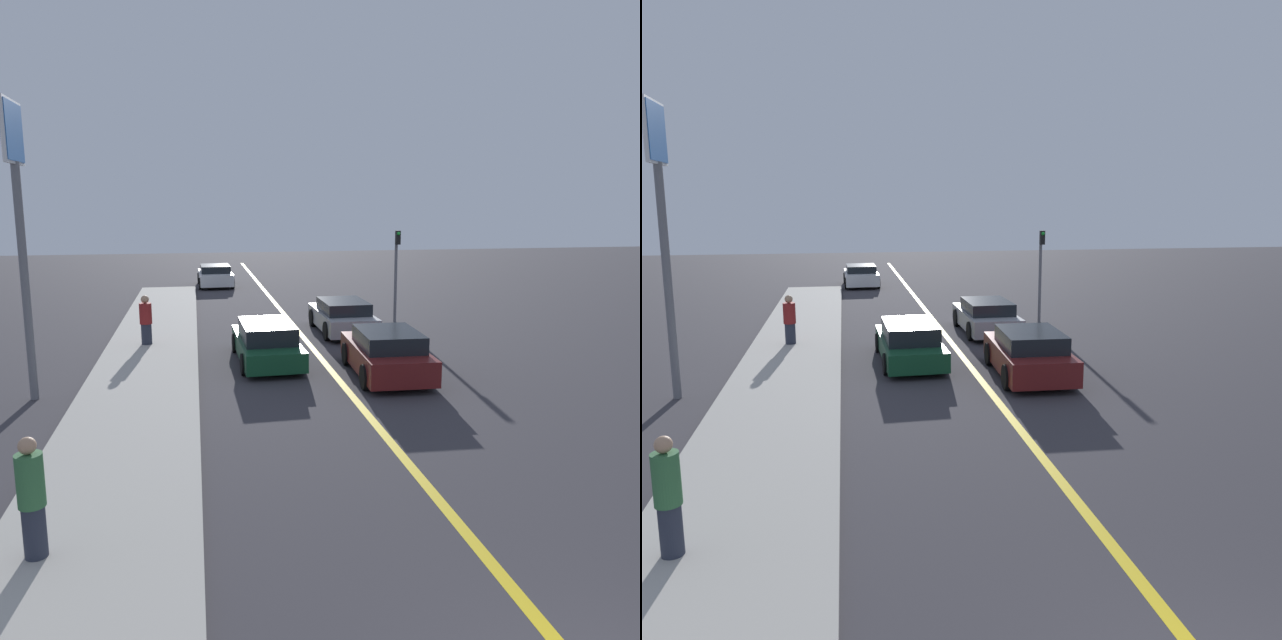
# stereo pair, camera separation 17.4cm
# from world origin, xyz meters

# --- Properties ---
(road_center_line) EXTENTS (0.20, 60.00, 0.01)m
(road_center_line) POSITION_xyz_m (0.00, 18.00, 0.00)
(road_center_line) COLOR gold
(road_center_line) RESTS_ON ground_plane
(sidewalk_left) EXTENTS (2.95, 32.48, 0.15)m
(sidewalk_left) POSITION_xyz_m (-5.26, 16.24, 0.07)
(sidewalk_left) COLOR #ADA89E
(sidewalk_left) RESTS_ON ground_plane
(car_near_right_lane) EXTENTS (2.11, 4.27, 1.33)m
(car_near_right_lane) POSITION_xyz_m (1.41, 12.65, 0.65)
(car_near_right_lane) COLOR maroon
(car_near_right_lane) RESTS_ON ground_plane
(car_ahead_center) EXTENTS (1.93, 4.61, 1.26)m
(car_ahead_center) POSITION_xyz_m (-1.71, 14.87, 0.61)
(car_ahead_center) COLOR #144728
(car_ahead_center) RESTS_ON ground_plane
(car_far_distant) EXTENTS (1.95, 4.40, 1.24)m
(car_far_distant) POSITION_xyz_m (1.60, 18.80, 0.61)
(car_far_distant) COLOR #9E9EA3
(car_far_distant) RESTS_ON ground_plane
(car_parked_left_lot) EXTENTS (2.08, 4.33, 1.26)m
(car_parked_left_lot) POSITION_xyz_m (-2.63, 33.50, 0.62)
(car_parked_left_lot) COLOR silver
(car_parked_left_lot) RESTS_ON ground_plane
(pedestrian_near_curb) EXTENTS (0.35, 0.35, 1.66)m
(pedestrian_near_curb) POSITION_xyz_m (-5.96, 4.51, 0.98)
(pedestrian_near_curb) COLOR #282D3D
(pedestrian_near_curb) RESTS_ON sidewalk_left
(pedestrian_mid_group) EXTENTS (0.41, 0.41, 1.65)m
(pedestrian_mid_group) POSITION_xyz_m (-5.44, 17.48, 0.96)
(pedestrian_mid_group) COLOR #282D3D
(pedestrian_mid_group) RESTS_ON sidewalk_left
(traffic_light) EXTENTS (0.18, 0.40, 3.73)m
(traffic_light) POSITION_xyz_m (4.21, 20.40, 2.31)
(traffic_light) COLOR slate
(traffic_light) RESTS_ON ground_plane
(roadside_sign) EXTENTS (0.20, 1.54, 7.11)m
(roadside_sign) POSITION_xyz_m (-7.78, 12.27, 5.13)
(roadside_sign) COLOR slate
(roadside_sign) RESTS_ON ground_plane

